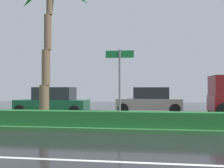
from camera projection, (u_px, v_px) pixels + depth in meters
name	position (u px, v px, depth m)	size (l,w,h in m)	color
ground_plane	(156.00, 125.00, 13.03)	(90.00, 42.00, 0.10)	black
near_lane_divider_stripe	(158.00, 163.00, 6.11)	(81.00, 0.14, 0.01)	white
median_strip	(156.00, 125.00, 12.05)	(85.50, 4.00, 0.15)	#2D6B33
median_hedge	(156.00, 120.00, 10.67)	(76.50, 0.70, 0.60)	#1E6028
street_name_sign	(120.00, 77.00, 10.79)	(1.10, 0.08, 3.00)	slate
car_in_traffic_leading	(53.00, 102.00, 16.96)	(4.30, 2.02, 1.72)	#195133
car_in_traffic_second	(150.00, 101.00, 18.79)	(4.30, 2.02, 1.72)	gray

